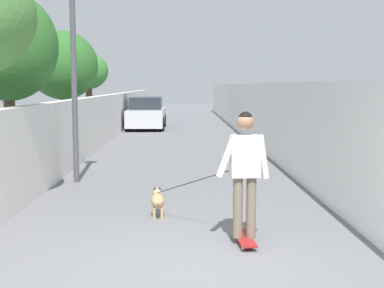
{
  "coord_description": "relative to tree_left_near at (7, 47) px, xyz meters",
  "views": [
    {
      "loc": [
        -5.69,
        -0.07,
        2.11
      ],
      "look_at": [
        4.04,
        -0.27,
        1.0
      ],
      "focal_mm": 48.56,
      "sensor_mm": 36.0,
      "label": 1
    }
  ],
  "objects": [
    {
      "name": "lamp_post",
      "position": [
        -1.97,
        -2.05,
        -0.1
      ],
      "size": [
        0.36,
        0.36,
        4.3
      ],
      "color": "#4C4C51",
      "rests_on": "ground"
    },
    {
      "name": "skateboard",
      "position": [
        -6.46,
        -5.17,
        -2.98
      ],
      "size": [
        0.81,
        0.26,
        0.08
      ],
      "color": "maroon",
      "rests_on": "ground"
    },
    {
      "name": "dog",
      "position": [
        -5.02,
        -3.96,
        -2.77
      ],
      "size": [
        1.75,
        1.35,
        1.06
      ],
      "color": "tan",
      "rests_on": "ground"
    },
    {
      "name": "person_skateboarder",
      "position": [
        -6.46,
        -5.17,
        -1.98
      ],
      "size": [
        0.25,
        0.71,
        1.68
      ],
      "color": "#726651",
      "rests_on": "skateboard"
    },
    {
      "name": "tree_left_distant",
      "position": [
        5.5,
        -0.13,
        -0.26
      ],
      "size": [
        2.48,
        2.48,
        4.02
      ],
      "color": "#473523",
      "rests_on": "ground"
    },
    {
      "name": "fence_right",
      "position": [
        4.5,
        -7.04,
        -1.96
      ],
      "size": [
        48.0,
        0.3,
        2.17
      ],
      "primitive_type": "cube",
      "color": "white",
      "rests_on": "ground"
    },
    {
      "name": "tree_left_near",
      "position": [
        0.0,
        0.0,
        0.0
      ],
      "size": [
        2.51,
        2.51,
        4.43
      ],
      "color": "brown",
      "rests_on": "ground"
    },
    {
      "name": "tree_left_far",
      "position": [
        11.5,
        0.03,
        -0.34
      ],
      "size": [
        1.84,
        1.84,
        3.61
      ],
      "color": "#473523",
      "rests_on": "ground"
    },
    {
      "name": "car_near",
      "position": [
        12.01,
        -2.65,
        -2.33
      ],
      "size": [
        4.14,
        1.8,
        1.54
      ],
      "color": "silver",
      "rests_on": "ground"
    },
    {
      "name": "ground_plane",
      "position": [
        6.5,
        -4.27,
        -3.05
      ],
      "size": [
        80.0,
        80.0,
        0.0
      ],
      "primitive_type": "plane",
      "color": "slate"
    },
    {
      "name": "wall_left",
      "position": [
        4.5,
        -1.5,
        -2.18
      ],
      "size": [
        48.0,
        0.3,
        1.74
      ],
      "primitive_type": "cube",
      "color": "silver",
      "rests_on": "ground"
    }
  ]
}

